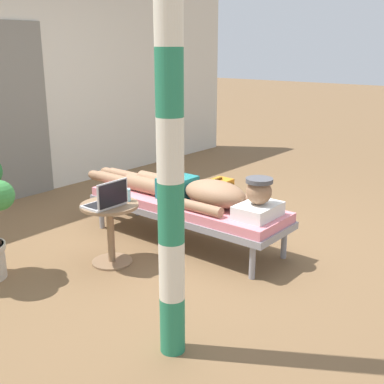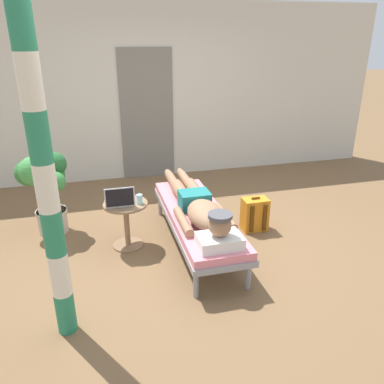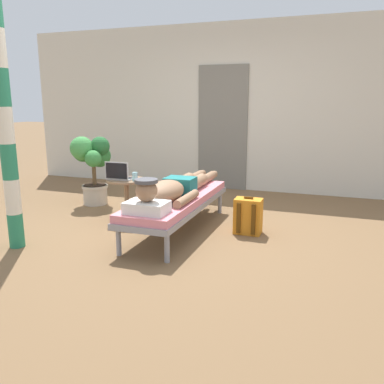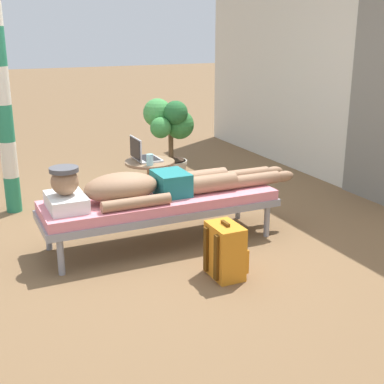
% 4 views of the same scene
% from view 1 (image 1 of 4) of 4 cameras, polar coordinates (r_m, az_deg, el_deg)
% --- Properties ---
extents(ground_plane, '(40.00, 40.00, 0.00)m').
position_cam_1_polar(ground_plane, '(4.64, -0.65, -5.65)').
color(ground_plane, brown).
extents(house_wall_back, '(7.60, 0.20, 2.70)m').
position_cam_1_polar(house_wall_back, '(6.23, -19.49, 11.94)').
color(house_wall_back, beige).
rests_on(house_wall_back, ground).
extents(house_door_panel, '(0.84, 0.03, 2.04)m').
position_cam_1_polar(house_door_panel, '(6.09, -19.88, 8.67)').
color(house_door_panel, slate).
rests_on(house_door_panel, ground).
extents(lounge_chair, '(0.61, 1.98, 0.42)m').
position_cam_1_polar(lounge_chair, '(4.50, -0.74, -1.73)').
color(lounge_chair, gray).
rests_on(lounge_chair, ground).
extents(person_reclining, '(0.53, 2.17, 0.33)m').
position_cam_1_polar(person_reclining, '(4.38, 0.27, 0.16)').
color(person_reclining, white).
rests_on(person_reclining, lounge_chair).
extents(side_table, '(0.48, 0.48, 0.52)m').
position_cam_1_polar(side_table, '(4.11, -9.51, -3.60)').
color(side_table, '#8C6B4C').
rests_on(side_table, ground).
extents(laptop, '(0.31, 0.24, 0.23)m').
position_cam_1_polar(laptop, '(3.96, -9.81, -0.94)').
color(laptop, silver).
rests_on(laptop, side_table).
extents(drink_glass, '(0.06, 0.06, 0.10)m').
position_cam_1_polar(drink_glass, '(4.10, -7.60, -0.34)').
color(drink_glass, '#99D8E5').
rests_on(drink_glass, side_table).
extents(backpack, '(0.30, 0.26, 0.42)m').
position_cam_1_polar(backpack, '(5.24, 3.06, -0.76)').
color(backpack, orange).
rests_on(backpack, ground).
extents(porch_post, '(0.15, 0.15, 2.46)m').
position_cam_1_polar(porch_post, '(2.62, -2.56, 4.92)').
color(porch_post, '#267F59').
rests_on(porch_post, ground).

